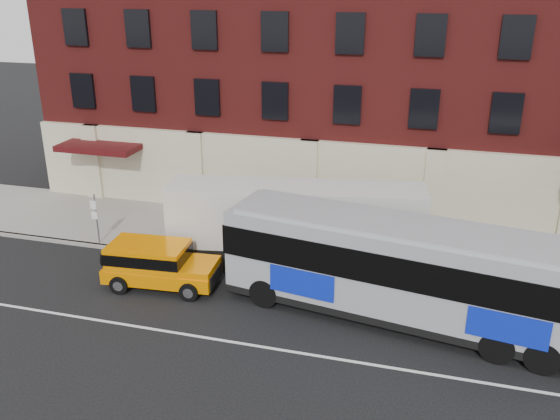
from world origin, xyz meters
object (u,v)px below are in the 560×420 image
(city_bus, at_px, (413,270))
(shipping_container, at_px, (296,226))
(sign_pole, at_px, (96,217))
(yellow_suv, at_px, (156,262))

(city_bus, xyz_separation_m, shipping_container, (-5.01, 3.33, -0.29))
(sign_pole, distance_m, city_bus, 14.38)
(city_bus, height_order, yellow_suv, city_bus)
(city_bus, distance_m, yellow_suv, 9.88)
(sign_pole, distance_m, yellow_suv, 5.07)
(shipping_container, bearing_deg, city_bus, -33.58)
(yellow_suv, bearing_deg, city_bus, 0.07)
(city_bus, relative_size, yellow_suv, 2.89)
(city_bus, bearing_deg, shipping_container, 146.42)
(sign_pole, height_order, shipping_container, shipping_container)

